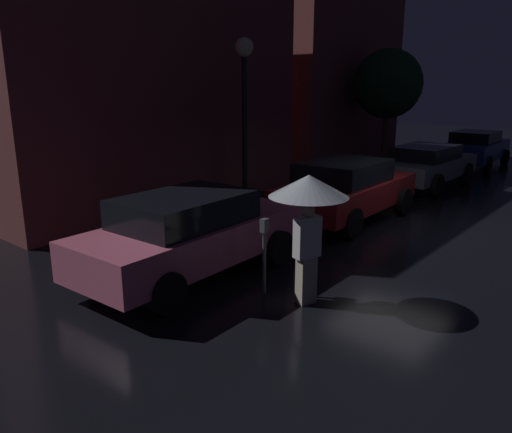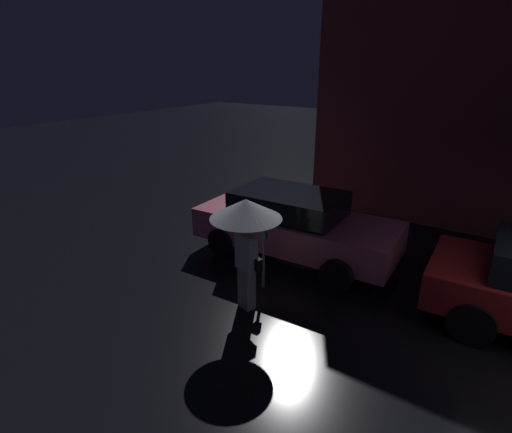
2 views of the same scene
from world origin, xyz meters
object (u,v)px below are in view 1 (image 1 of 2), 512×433
(parked_car_pink, at_px, (191,233))
(parked_car_red, at_px, (345,188))
(parked_car_grey, at_px, (426,164))
(pedestrian_with_umbrella, at_px, (308,198))
(street_lamp_near, at_px, (244,83))
(parked_car_blue, at_px, (475,148))
(parking_meter, at_px, (264,248))

(parked_car_pink, relative_size, parked_car_red, 1.02)
(parked_car_red, bearing_deg, parked_car_grey, -1.45)
(parked_car_grey, xyz_separation_m, pedestrian_with_umbrella, (-9.85, -2.08, 0.92))
(parked_car_grey, bearing_deg, parked_car_pink, -179.39)
(street_lamp_near, bearing_deg, parked_car_pink, -149.30)
(pedestrian_with_umbrella, bearing_deg, parked_car_blue, 26.59)
(parked_car_pink, xyz_separation_m, pedestrian_with_umbrella, (0.31, -2.22, 0.89))
(parked_car_blue, distance_m, street_lamp_near, 11.87)
(pedestrian_with_umbrella, bearing_deg, parked_car_red, 42.01)
(pedestrian_with_umbrella, bearing_deg, parked_car_grey, 30.26)
(parked_car_red, bearing_deg, parked_car_blue, -0.85)
(pedestrian_with_umbrella, height_order, street_lamp_near, street_lamp_near)
(parked_car_blue, height_order, pedestrian_with_umbrella, pedestrian_with_umbrella)
(parked_car_pink, distance_m, parked_car_red, 4.97)
(parking_meter, bearing_deg, parked_car_pink, 97.00)
(pedestrian_with_umbrella, height_order, parking_meter, pedestrian_with_umbrella)
(parking_meter, xyz_separation_m, street_lamp_near, (4.22, 4.11, 2.51))
(parked_car_red, height_order, pedestrian_with_umbrella, pedestrian_with_umbrella)
(parked_car_blue, relative_size, parking_meter, 3.25)
(pedestrian_with_umbrella, relative_size, street_lamp_near, 0.45)
(parked_car_pink, height_order, parking_meter, parked_car_pink)
(parked_car_pink, relative_size, parked_car_blue, 1.10)
(parked_car_grey, bearing_deg, street_lamp_near, 155.81)
(parked_car_grey, distance_m, street_lamp_near, 6.86)
(parked_car_red, xyz_separation_m, street_lamp_near, (-0.56, 2.79, 2.49))
(parked_car_pink, xyz_separation_m, parked_car_blue, (15.70, 0.02, -0.03))
(parked_car_red, xyz_separation_m, parking_meter, (-4.78, -1.32, -0.01))
(parked_car_grey, distance_m, parking_meter, 10.07)
(parking_meter, bearing_deg, parked_car_blue, 5.54)
(parked_car_grey, distance_m, parked_car_blue, 5.55)
(parked_car_grey, relative_size, street_lamp_near, 0.99)
(parked_car_red, xyz_separation_m, parked_car_grey, (5.19, 0.04, -0.04))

